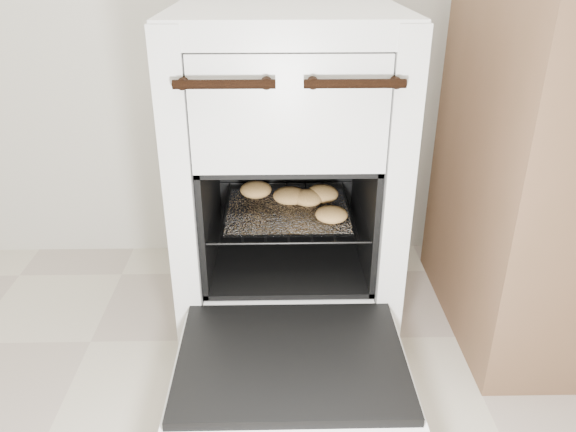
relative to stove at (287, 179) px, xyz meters
name	(u,v)px	position (x,y,z in m)	size (l,w,h in m)	color
stove	(287,179)	(0.00, 0.00, 0.00)	(0.55, 0.61, 0.84)	silver
oven_door	(291,362)	(0.00, -0.46, -0.23)	(0.49, 0.38, 0.03)	black
oven_rack	(287,210)	(0.00, -0.06, -0.06)	(0.40, 0.38, 0.01)	black
foil_sheet	(288,211)	(0.00, -0.08, -0.06)	(0.31, 0.27, 0.01)	white
baked_rolls	(300,197)	(0.03, -0.04, -0.03)	(0.29, 0.25, 0.04)	#E3B15A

